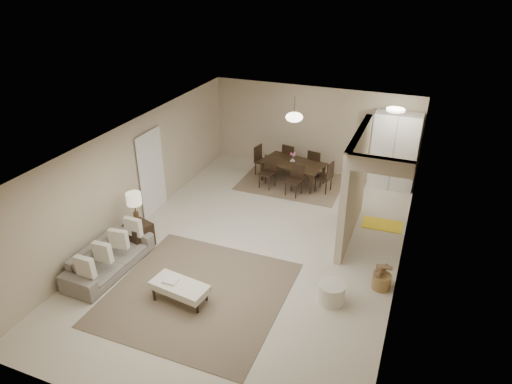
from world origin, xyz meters
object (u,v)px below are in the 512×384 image
at_px(side_table, 139,235).
at_px(wicker_basket, 381,281).
at_px(pantry_cabinet, 394,151).
at_px(dining_table, 292,173).
at_px(sofa, 109,258).
at_px(ottoman_bench, 180,287).
at_px(round_pouf, 332,293).

xyz_separation_m(side_table, wicker_basket, (5.15, 0.48, -0.12)).
relative_size(pantry_cabinet, dining_table, 1.22).
distance_m(pantry_cabinet, wicker_basket, 4.67).
height_order(sofa, side_table, sofa).
bearing_deg(ottoman_bench, side_table, 151.76).
bearing_deg(dining_table, pantry_cabinet, 28.38).
xyz_separation_m(sofa, side_table, (0.05, 0.96, -0.02)).
bearing_deg(pantry_cabinet, round_pouf, -94.31).
bearing_deg(pantry_cabinet, wicker_basket, -85.00).
height_order(side_table, dining_table, dining_table).
distance_m(ottoman_bench, dining_table, 5.56).
distance_m(pantry_cabinet, ottoman_bench, 7.03).
relative_size(pantry_cabinet, side_table, 3.83).
bearing_deg(wicker_basket, pantry_cabinet, 95.00).
xyz_separation_m(pantry_cabinet, wicker_basket, (0.40, -4.57, -0.90)).
bearing_deg(dining_table, ottoman_bench, -82.16).
bearing_deg(wicker_basket, side_table, -174.65).
distance_m(side_table, round_pouf, 4.36).
xyz_separation_m(sofa, round_pouf, (4.40, 0.70, -0.10)).
relative_size(sofa, round_pouf, 3.95).
bearing_deg(sofa, side_table, -1.00).
xyz_separation_m(pantry_cabinet, dining_table, (-2.60, -0.77, -0.75)).
bearing_deg(side_table, round_pouf, -3.39).
relative_size(pantry_cabinet, sofa, 1.05).
relative_size(round_pouf, wicker_basket, 1.42).
distance_m(round_pouf, dining_table, 5.05).
bearing_deg(pantry_cabinet, ottoman_bench, -115.43).
relative_size(sofa, side_table, 3.65).
relative_size(side_table, round_pouf, 1.08).
xyz_separation_m(ottoman_bench, dining_table, (0.40, 5.55, -0.00)).
height_order(sofa, round_pouf, sofa).
height_order(side_table, wicker_basket, side_table).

